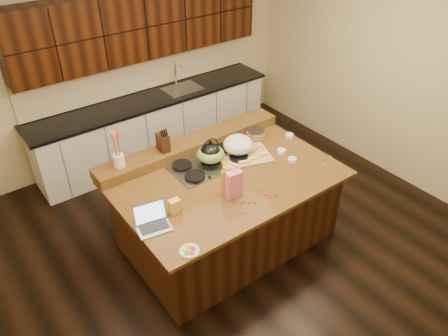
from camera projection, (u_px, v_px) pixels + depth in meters
room at (227, 142)px, 4.48m from camera, size 5.52×5.02×2.72m
island at (227, 208)px, 4.99m from camera, size 2.40×1.60×0.92m
back_ledge at (191, 144)px, 5.16m from camera, size 2.40×0.30×0.12m
cooktop at (211, 163)px, 4.92m from camera, size 0.92×0.52×0.05m
back_counter at (151, 93)px, 6.31m from camera, size 3.70×0.66×2.40m
kettle at (211, 152)px, 4.84m from camera, size 0.26×0.26×0.21m
green_bowl at (211, 154)px, 4.85m from camera, size 0.37×0.37×0.17m
laptop at (152, 221)px, 4.05m from camera, size 0.35×0.30×0.22m
oil_bottle at (225, 182)px, 4.41m from camera, size 0.08×0.08×0.27m
vinegar_bottle at (236, 179)px, 4.47m from camera, size 0.07×0.07×0.25m
wooden_tray at (239, 147)px, 5.01m from camera, size 0.70×0.59×0.24m
ramekin_a at (292, 160)px, 4.95m from camera, size 0.13×0.13×0.04m
ramekin_b at (289, 136)px, 5.39m from camera, size 0.11×0.11×0.04m
ramekin_c at (281, 151)px, 5.10m from camera, size 0.12×0.12×0.04m
strainer_bowl at (256, 135)px, 5.37m from camera, size 0.28×0.28×0.09m
kitchen_timer at (327, 161)px, 4.91m from camera, size 0.09×0.09×0.07m
pink_bag at (234, 184)px, 4.36m from camera, size 0.17×0.10×0.30m
candy_plate at (189, 251)px, 3.80m from camera, size 0.20×0.20×0.01m
package_box at (175, 206)px, 4.19m from camera, size 0.11×0.08×0.15m
utensil_crock at (119, 161)px, 4.64m from camera, size 0.14×0.14×0.14m
knife_block at (163, 142)px, 4.88m from camera, size 0.11×0.17×0.20m
gumdrop_0 at (235, 201)px, 4.36m from camera, size 0.02×0.02×0.02m
gumdrop_1 at (261, 190)px, 4.52m from camera, size 0.02×0.02×0.02m
gumdrop_2 at (266, 194)px, 4.45m from camera, size 0.02×0.02×0.02m
gumdrop_3 at (255, 202)px, 4.35m from camera, size 0.02×0.02×0.02m
gumdrop_4 at (271, 198)px, 4.40m from camera, size 0.02×0.02×0.02m
gumdrop_5 at (248, 212)px, 4.22m from camera, size 0.02×0.02×0.02m
gumdrop_6 at (250, 202)px, 4.34m from camera, size 0.02×0.02×0.02m
gumdrop_7 at (235, 203)px, 4.33m from camera, size 0.02×0.02×0.02m
gumdrop_8 at (244, 201)px, 4.36m from camera, size 0.02×0.02×0.02m
gumdrop_9 at (241, 203)px, 4.34m from camera, size 0.02×0.02×0.02m
gumdrop_10 at (276, 195)px, 4.44m from camera, size 0.02×0.02×0.02m
gumdrop_11 at (243, 213)px, 4.21m from camera, size 0.02×0.02×0.02m
gumdrop_12 at (254, 203)px, 4.34m from camera, size 0.02×0.02×0.02m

